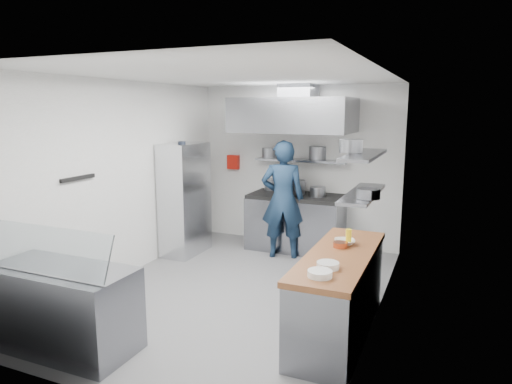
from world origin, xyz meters
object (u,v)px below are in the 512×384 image
at_px(gas_range, 295,224).
at_px(chef, 283,200).
at_px(display_case, 63,308).
at_px(wire_rack, 185,199).

height_order(gas_range, chef, chef).
bearing_deg(display_case, gas_range, 74.98).
relative_size(chef, display_case, 1.28).
relative_size(chef, wire_rack, 1.04).
bearing_deg(chef, gas_range, -116.05).
height_order(chef, wire_rack, chef).
distance_m(wire_rack, display_case, 3.26).
bearing_deg(display_case, chef, 74.04).
bearing_deg(gas_range, wire_rack, -150.36).
xyz_separation_m(wire_rack, display_case, (0.53, -3.17, -0.50)).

